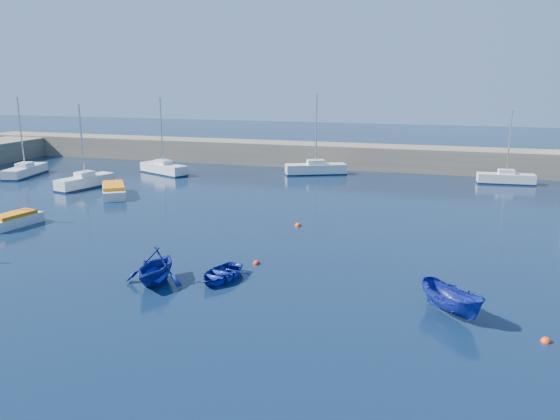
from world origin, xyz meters
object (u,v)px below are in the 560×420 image
(sailboat_3, at_px, (85,181))
(motorboat_2, at_px, (114,190))
(sailboat_5, at_px, (163,168))
(motorboat_1, at_px, (15,220))
(dinghy_right, at_px, (452,301))
(sailboat_4, at_px, (25,171))
(sailboat_6, at_px, (316,169))
(sailboat_7, at_px, (506,178))
(dinghy_center, at_px, (221,274))
(dinghy_left, at_px, (155,266))

(sailboat_3, height_order, motorboat_2, sailboat_3)
(sailboat_5, bearing_deg, motorboat_1, -153.96)
(dinghy_right, bearing_deg, sailboat_4, 108.17)
(sailboat_5, relative_size, sailboat_6, 0.96)
(sailboat_3, distance_m, sailboat_6, 23.38)
(sailboat_6, xyz_separation_m, sailboat_7, (19.03, 0.15, -0.06))
(motorboat_1, distance_m, dinghy_center, 18.68)
(sailboat_3, distance_m, motorboat_2, 5.29)
(dinghy_left, distance_m, dinghy_right, 14.26)
(dinghy_right, bearing_deg, motorboat_2, 105.20)
(dinghy_right, bearing_deg, motorboat_1, 123.98)
(sailboat_3, distance_m, sailboat_7, 40.52)
(sailboat_5, xyz_separation_m, sailboat_6, (15.84, 4.39, 0.02))
(dinghy_right, bearing_deg, sailboat_7, 37.87)
(dinghy_center, bearing_deg, motorboat_1, 171.52)
(sailboat_5, bearing_deg, motorboat_2, -148.49)
(sailboat_5, bearing_deg, dinghy_left, -127.43)
(sailboat_6, bearing_deg, sailboat_5, 81.23)
(sailboat_6, relative_size, dinghy_right, 2.43)
(sailboat_3, bearing_deg, dinghy_right, -16.57)
(sailboat_3, xyz_separation_m, sailboat_6, (19.14, 13.42, 0.01))
(sailboat_6, bearing_deg, dinghy_right, 178.40)
(sailboat_7, height_order, dinghy_center, sailboat_7)
(sailboat_4, height_order, dinghy_left, sailboat_4)
(sailboat_3, height_order, sailboat_5, sailboat_5)
(sailboat_5, height_order, sailboat_6, sailboat_6)
(sailboat_3, xyz_separation_m, dinghy_right, (33.01, -19.79, 0.06))
(sailboat_3, xyz_separation_m, motorboat_2, (4.69, -2.45, -0.10))
(sailboat_4, xyz_separation_m, dinghy_left, (28.77, -23.68, 0.35))
(motorboat_1, bearing_deg, motorboat_2, 94.44)
(motorboat_2, xyz_separation_m, dinghy_right, (28.32, -17.34, 0.17))
(dinghy_left, relative_size, dinghy_right, 0.99)
(sailboat_6, bearing_deg, motorboat_2, 113.41)
(motorboat_1, bearing_deg, sailboat_6, 69.03)
(sailboat_3, height_order, dinghy_right, sailboat_3)
(sailboat_4, relative_size, sailboat_7, 1.16)
(motorboat_1, bearing_deg, dinghy_center, -8.27)
(sailboat_3, relative_size, motorboat_1, 1.91)
(dinghy_left, bearing_deg, sailboat_5, 114.49)
(sailboat_5, xyz_separation_m, dinghy_right, (29.70, -28.82, 0.07))
(sailboat_4, bearing_deg, sailboat_7, -0.30)
(sailboat_3, bearing_deg, dinghy_center, -26.42)
(dinghy_center, bearing_deg, dinghy_left, -146.34)
(sailboat_4, xyz_separation_m, dinghy_center, (31.72, -22.31, -0.23))
(sailboat_5, bearing_deg, dinghy_center, -121.83)
(sailboat_5, distance_m, sailboat_6, 16.43)
(dinghy_left, bearing_deg, motorboat_2, 125.10)
(sailboat_4, height_order, motorboat_1, sailboat_4)
(dinghy_right, bearing_deg, sailboat_6, 69.34)
(sailboat_3, bearing_deg, sailboat_6, 49.40)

